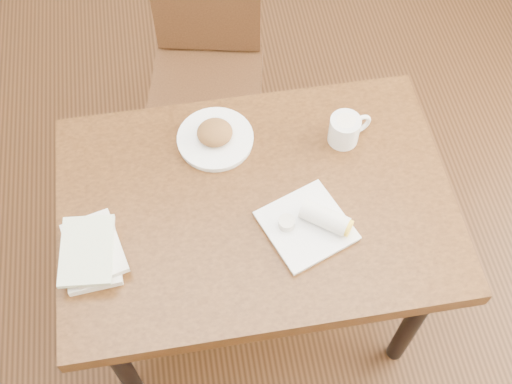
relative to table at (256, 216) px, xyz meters
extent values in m
cube|color=#472814|center=(0.00, 0.00, -0.67)|extent=(4.00, 5.00, 0.01)
cube|color=brown|center=(0.00, 0.00, 0.06)|extent=(1.15, 0.79, 0.06)
cylinder|color=black|center=(-0.48, -0.30, -0.32)|extent=(0.06, 0.06, 0.69)
cylinder|color=black|center=(0.48, -0.30, -0.32)|extent=(0.06, 0.06, 0.69)
cylinder|color=black|center=(-0.48, 0.30, -0.32)|extent=(0.06, 0.06, 0.69)
cylinder|color=black|center=(0.48, 0.30, -0.32)|extent=(0.06, 0.06, 0.69)
cylinder|color=#4A2B15|center=(0.13, 0.82, -0.44)|extent=(0.04, 0.04, 0.45)
cylinder|color=#4A2B15|center=(-0.22, 0.90, -0.44)|extent=(0.04, 0.04, 0.45)
cylinder|color=#4A2B15|center=(0.06, 0.47, -0.44)|extent=(0.04, 0.04, 0.45)
cylinder|color=#4A2B15|center=(-0.29, 0.55, -0.44)|extent=(0.04, 0.04, 0.45)
cube|color=#4A2B15|center=(-0.08, 0.68, -0.19)|extent=(0.50, 0.50, 0.04)
cube|color=#4A2B15|center=(-0.04, 0.87, 0.07)|extent=(0.40, 0.12, 0.45)
cylinder|color=white|center=(-0.09, 0.23, 0.10)|extent=(0.23, 0.23, 0.01)
cylinder|color=white|center=(-0.09, 0.23, 0.11)|extent=(0.24, 0.24, 0.01)
ellipsoid|color=#B27538|center=(-0.09, 0.23, 0.13)|extent=(0.13, 0.13, 0.06)
cylinder|color=white|center=(0.30, 0.17, 0.13)|extent=(0.09, 0.09, 0.09)
torus|color=white|center=(0.35, 0.19, 0.13)|extent=(0.08, 0.03, 0.08)
cylinder|color=tan|center=(0.30, 0.17, 0.18)|extent=(0.08, 0.08, 0.01)
cylinder|color=#F2E5CC|center=(0.30, 0.17, 0.18)|extent=(0.06, 0.06, 0.00)
cube|color=white|center=(0.13, -0.11, 0.09)|extent=(0.28, 0.28, 0.01)
cube|color=white|center=(0.13, -0.11, 0.10)|extent=(0.29, 0.29, 0.01)
cylinder|color=white|center=(0.18, -0.11, 0.13)|extent=(0.14, 0.13, 0.06)
cylinder|color=yellow|center=(0.23, -0.15, 0.13)|extent=(0.05, 0.05, 0.05)
cylinder|color=silver|center=(0.07, -0.10, 0.12)|extent=(0.05, 0.05, 0.03)
cylinder|color=red|center=(0.07, -0.10, 0.13)|extent=(0.04, 0.04, 0.01)
cube|color=white|center=(-0.48, -0.10, 0.10)|extent=(0.16, 0.22, 0.02)
cube|color=silver|center=(-0.46, -0.09, 0.12)|extent=(0.18, 0.23, 0.02)
cube|color=#B5CA86|center=(-0.48, -0.11, 0.14)|extent=(0.16, 0.22, 0.01)
camera|label=1|loc=(-0.16, -0.93, 1.69)|focal=45.00mm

